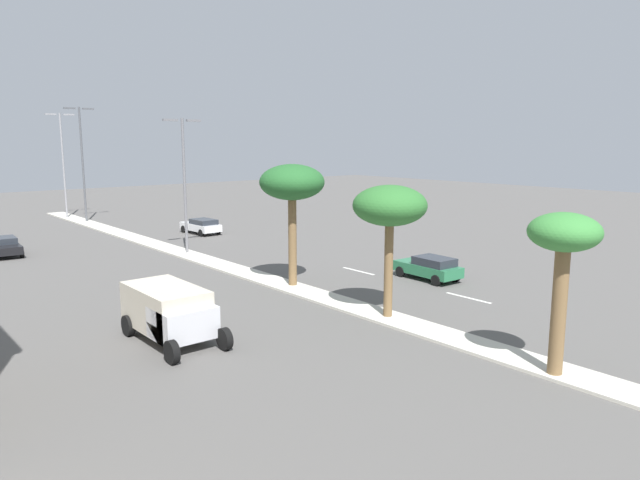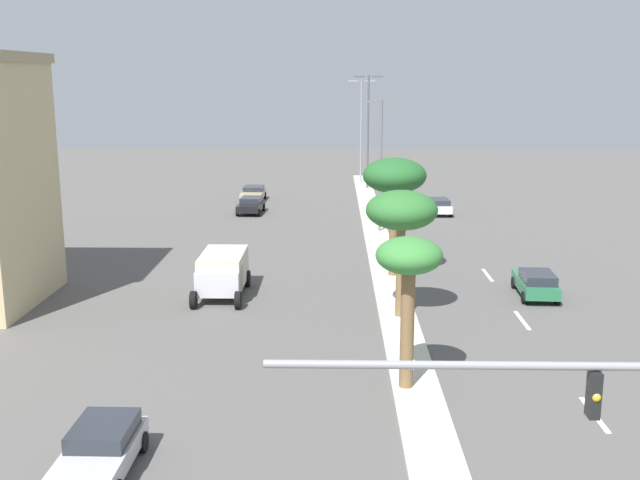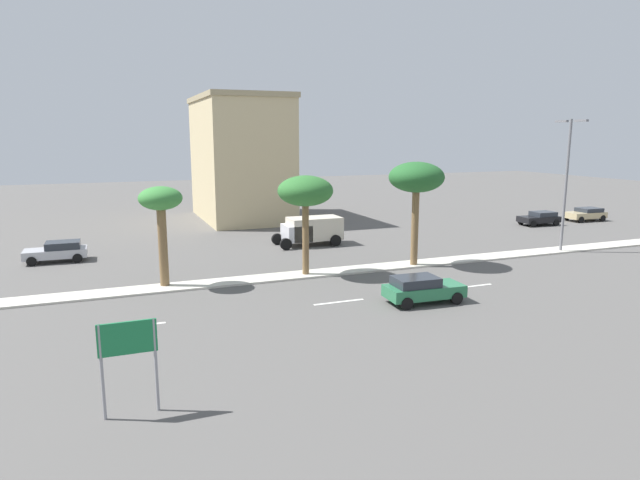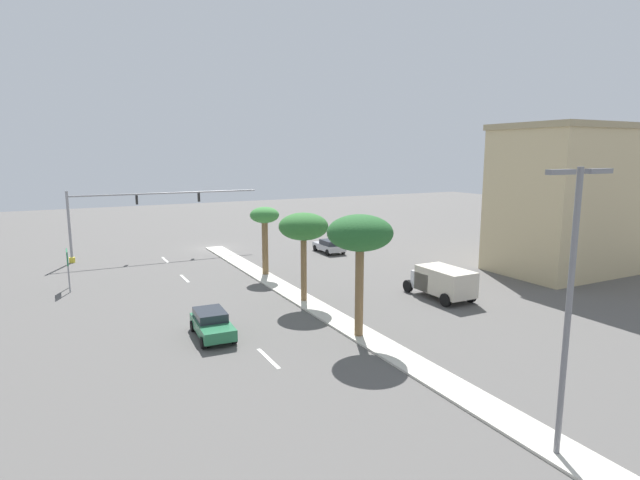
{
  "view_description": "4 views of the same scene",
  "coord_description": "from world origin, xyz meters",
  "px_view_note": "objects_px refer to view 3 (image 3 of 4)",
  "views": [
    {
      "loc": [
        -19.03,
        5.06,
        8.14
      ],
      "look_at": [
        -0.88,
        26.65,
        3.32
      ],
      "focal_mm": 32.42,
      "sensor_mm": 36.0,
      "label": 1
    },
    {
      "loc": [
        -3.08,
        -11.71,
        11.43
      ],
      "look_at": [
        -3.85,
        27.47,
        2.83
      ],
      "focal_mm": 42.03,
      "sensor_mm": 36.0,
      "label": 2
    },
    {
      "loc": [
        31.25,
        11.58,
        8.53
      ],
      "look_at": [
        1.04,
        23.45,
        2.39
      ],
      "focal_mm": 30.82,
      "sensor_mm": 36.0,
      "label": 3
    },
    {
      "loc": [
        14.71,
        53.45,
        10.18
      ],
      "look_at": [
        -2.95,
        19.49,
        3.6
      ],
      "focal_mm": 28.4,
      "sensor_mm": 36.0,
      "label": 4
    }
  ],
  "objects_px": {
    "sedan_silver_near": "(58,251)",
    "box_truck": "(310,230)",
    "commercial_building": "(240,158)",
    "directional_road_sign": "(128,347)",
    "sedan_green_rear": "(422,289)",
    "palm_tree_leading": "(161,205)",
    "palm_tree_mid": "(416,179)",
    "street_lamp_left": "(567,174)",
    "sedan_tan_front": "(586,214)",
    "sedan_black_center": "(540,218)",
    "palm_tree_left": "(305,192)"
  },
  "relations": [
    {
      "from": "directional_road_sign",
      "to": "sedan_tan_front",
      "type": "bearing_deg",
      "value": 118.9
    },
    {
      "from": "palm_tree_mid",
      "to": "sedan_black_center",
      "type": "bearing_deg",
      "value": 117.18
    },
    {
      "from": "directional_road_sign",
      "to": "palm_tree_mid",
      "type": "bearing_deg",
      "value": 127.25
    },
    {
      "from": "palm_tree_mid",
      "to": "street_lamp_left",
      "type": "distance_m",
      "value": 12.73
    },
    {
      "from": "commercial_building",
      "to": "sedan_green_rear",
      "type": "height_order",
      "value": "commercial_building"
    },
    {
      "from": "sedan_silver_near",
      "to": "box_truck",
      "type": "distance_m",
      "value": 18.3
    },
    {
      "from": "directional_road_sign",
      "to": "sedan_green_rear",
      "type": "height_order",
      "value": "directional_road_sign"
    },
    {
      "from": "sedan_tan_front",
      "to": "sedan_silver_near",
      "type": "bearing_deg",
      "value": -89.1
    },
    {
      "from": "palm_tree_leading",
      "to": "sedan_green_rear",
      "type": "bearing_deg",
      "value": 56.72
    },
    {
      "from": "palm_tree_left",
      "to": "sedan_black_center",
      "type": "xyz_separation_m",
      "value": [
        -10.27,
        28.05,
        -4.48
      ]
    },
    {
      "from": "directional_road_sign",
      "to": "sedan_black_center",
      "type": "xyz_separation_m",
      "value": [
        -24.62,
        39.01,
        -1.51
      ]
    },
    {
      "from": "palm_tree_leading",
      "to": "box_truck",
      "type": "xyz_separation_m",
      "value": [
        -8.63,
        12.1,
        -3.54
      ]
    },
    {
      "from": "sedan_silver_near",
      "to": "sedan_tan_front",
      "type": "bearing_deg",
      "value": 90.9
    },
    {
      "from": "street_lamp_left",
      "to": "sedan_tan_front",
      "type": "relative_size",
      "value": 2.35
    },
    {
      "from": "commercial_building",
      "to": "palm_tree_mid",
      "type": "xyz_separation_m",
      "value": [
        25.5,
        5.59,
        -0.51
      ]
    },
    {
      "from": "box_truck",
      "to": "sedan_green_rear",
      "type": "bearing_deg",
      "value": 0.14
    },
    {
      "from": "directional_road_sign",
      "to": "sedan_black_center",
      "type": "relative_size",
      "value": 0.78
    },
    {
      "from": "sedan_black_center",
      "to": "box_truck",
      "type": "xyz_separation_m",
      "value": [
        1.18,
        -24.39,
        0.52
      ]
    },
    {
      "from": "commercial_building",
      "to": "sedan_silver_near",
      "type": "bearing_deg",
      "value": -47.41
    },
    {
      "from": "sedan_green_rear",
      "to": "sedan_black_center",
      "type": "bearing_deg",
      "value": 126.12
    },
    {
      "from": "palm_tree_mid",
      "to": "street_lamp_left",
      "type": "bearing_deg",
      "value": 90.12
    },
    {
      "from": "palm_tree_left",
      "to": "street_lamp_left",
      "type": "height_order",
      "value": "street_lamp_left"
    },
    {
      "from": "directional_road_sign",
      "to": "sedan_silver_near",
      "type": "relative_size",
      "value": 0.75
    },
    {
      "from": "sedan_tan_front",
      "to": "box_truck",
      "type": "xyz_separation_m",
      "value": [
        1.66,
        -30.85,
        0.52
      ]
    },
    {
      "from": "directional_road_sign",
      "to": "sedan_green_rear",
      "type": "bearing_deg",
      "value": 115.03
    },
    {
      "from": "directional_road_sign",
      "to": "sedan_black_center",
      "type": "height_order",
      "value": "directional_road_sign"
    },
    {
      "from": "directional_road_sign",
      "to": "commercial_building",
      "type": "height_order",
      "value": "commercial_building"
    },
    {
      "from": "sedan_green_rear",
      "to": "sedan_silver_near",
      "type": "distance_m",
      "value": 25.32
    },
    {
      "from": "directional_road_sign",
      "to": "sedan_green_rear",
      "type": "xyz_separation_m",
      "value": [
        -6.85,
        14.66,
        -1.47
      ]
    },
    {
      "from": "directional_road_sign",
      "to": "palm_tree_leading",
      "type": "relative_size",
      "value": 0.53
    },
    {
      "from": "palm_tree_left",
      "to": "street_lamp_left",
      "type": "bearing_deg",
      "value": 89.4
    },
    {
      "from": "sedan_silver_near",
      "to": "sedan_green_rear",
      "type": "bearing_deg",
      "value": 46.33
    },
    {
      "from": "palm_tree_leading",
      "to": "sedan_tan_front",
      "type": "distance_m",
      "value": 44.35
    },
    {
      "from": "directional_road_sign",
      "to": "sedan_green_rear",
      "type": "relative_size",
      "value": 0.73
    },
    {
      "from": "commercial_building",
      "to": "palm_tree_left",
      "type": "xyz_separation_m",
      "value": [
        25.26,
        -2.0,
        -1.12
      ]
    },
    {
      "from": "box_truck",
      "to": "directional_road_sign",
      "type": "bearing_deg",
      "value": -31.96
    },
    {
      "from": "palm_tree_left",
      "to": "sedan_tan_front",
      "type": "distance_m",
      "value": 36.42
    },
    {
      "from": "directional_road_sign",
      "to": "sedan_tan_front",
      "type": "distance_m",
      "value": 51.97
    },
    {
      "from": "sedan_tan_front",
      "to": "sedan_green_rear",
      "type": "distance_m",
      "value": 35.82
    },
    {
      "from": "palm_tree_mid",
      "to": "commercial_building",
      "type": "bearing_deg",
      "value": -167.63
    },
    {
      "from": "commercial_building",
      "to": "street_lamp_left",
      "type": "relative_size",
      "value": 1.48
    },
    {
      "from": "palm_tree_leading",
      "to": "street_lamp_left",
      "type": "height_order",
      "value": "street_lamp_left"
    },
    {
      "from": "palm_tree_left",
      "to": "box_truck",
      "type": "distance_m",
      "value": 10.57
    },
    {
      "from": "commercial_building",
      "to": "sedan_black_center",
      "type": "xyz_separation_m",
      "value": [
        14.99,
        26.05,
        -5.59
      ]
    },
    {
      "from": "sedan_tan_front",
      "to": "box_truck",
      "type": "relative_size",
      "value": 0.78
    },
    {
      "from": "commercial_building",
      "to": "sedan_silver_near",
      "type": "height_order",
      "value": "commercial_building"
    },
    {
      "from": "directional_road_sign",
      "to": "street_lamp_left",
      "type": "relative_size",
      "value": 0.31
    },
    {
      "from": "palm_tree_left",
      "to": "sedan_silver_near",
      "type": "xyz_separation_m",
      "value": [
        -9.98,
        -14.62,
        -4.45
      ]
    },
    {
      "from": "street_lamp_left",
      "to": "sedan_silver_near",
      "type": "bearing_deg",
      "value": -106.27
    },
    {
      "from": "sedan_tan_front",
      "to": "palm_tree_leading",
      "type": "bearing_deg",
      "value": -76.53
    }
  ]
}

